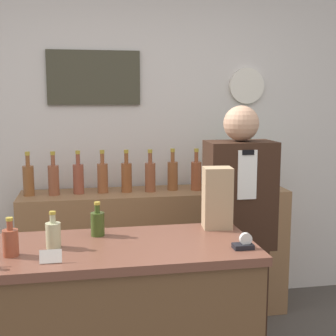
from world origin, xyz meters
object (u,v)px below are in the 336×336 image
Objects in this scene: tape_dispenser at (244,244)px; paper_bag at (217,198)px; shopkeeper at (238,238)px; potted_plant at (246,161)px.

paper_bag is at bearing 93.99° from tape_dispenser.
potted_plant is at bearing 67.28° from shopkeeper.
shopkeeper is 5.05× the size of paper_bag.
paper_bag is (-0.25, -0.37, 0.34)m from shopkeeper.
potted_plant is 1.53m from tape_dispenser.
paper_bag is at bearing -124.11° from shopkeeper.
potted_plant is 4.23× the size of tape_dispenser.
paper_bag reaches higher than tape_dispenser.
potted_plant is (0.30, 0.72, 0.37)m from shopkeeper.
shopkeeper reaches higher than potted_plant.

